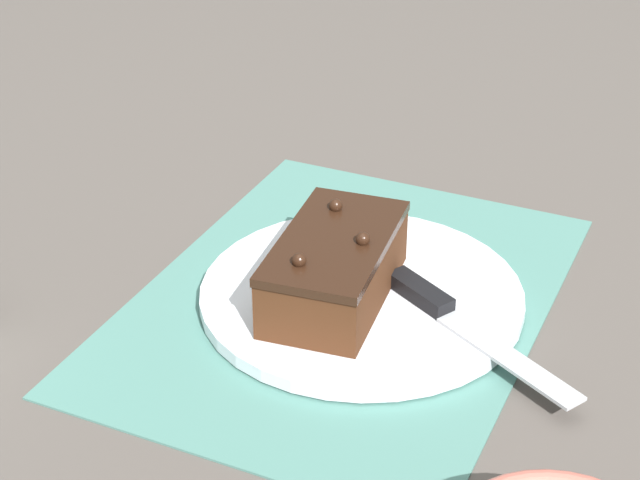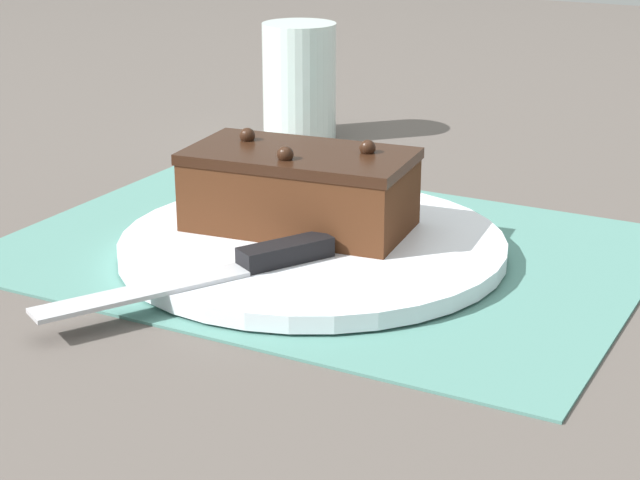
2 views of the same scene
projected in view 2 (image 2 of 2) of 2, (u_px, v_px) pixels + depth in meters
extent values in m
plane|color=#544C47|center=(323.00, 251.00, 0.80)|extent=(3.00, 3.00, 0.00)
cube|color=slate|center=(323.00, 249.00, 0.80)|extent=(0.46, 0.34, 0.00)
cylinder|color=white|center=(318.00, 247.00, 0.78)|extent=(0.28, 0.28, 0.01)
cube|color=#472614|center=(296.00, 196.00, 0.79)|extent=(0.17, 0.10, 0.05)
cube|color=black|center=(296.00, 158.00, 0.78)|extent=(0.17, 0.11, 0.01)
sphere|color=black|center=(247.00, 136.00, 0.81)|extent=(0.01, 0.01, 0.01)
sphere|color=black|center=(285.00, 154.00, 0.76)|extent=(0.01, 0.01, 0.01)
sphere|color=black|center=(368.00, 148.00, 0.78)|extent=(0.01, 0.01, 0.01)
cube|color=black|center=(286.00, 252.00, 0.73)|extent=(0.05, 0.07, 0.01)
cube|color=#B7BABF|center=(143.00, 292.00, 0.68)|extent=(0.09, 0.14, 0.00)
cylinder|color=silver|center=(299.00, 81.00, 1.10)|extent=(0.08, 0.08, 0.12)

